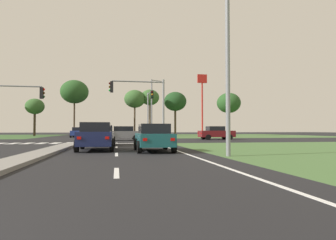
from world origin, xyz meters
TOP-DOWN VIEW (x-y plane):
  - ground_plane at (0.00, 30.00)m, footprint 200.00×200.00m
  - grass_verge_far_right at (25.50, 54.50)m, footprint 35.00×35.00m
  - median_island_near at (0.00, 11.00)m, footprint 1.20×22.00m
  - median_island_far at (0.00, 55.00)m, footprint 1.20×36.00m
  - lane_dash_near at (3.50, 5.83)m, footprint 0.14×2.00m
  - lane_dash_second at (3.50, 11.83)m, footprint 0.14×2.00m
  - lane_dash_third at (3.50, 17.83)m, footprint 0.14×2.00m
  - lane_dash_fourth at (3.50, 23.83)m, footprint 0.14×2.00m
  - edge_line_right at (6.85, 12.00)m, footprint 0.14×24.00m
  - stop_bar_near at (3.80, 23.00)m, footprint 6.40×0.50m
  - crosswalk_bar_second at (-5.25, 24.80)m, footprint 0.70×2.80m
  - crosswalk_bar_third at (-4.10, 24.80)m, footprint 0.70×2.80m
  - crosswalk_bar_fourth at (-2.95, 24.80)m, footprint 0.70×2.80m
  - crosswalk_bar_fifth at (-1.80, 24.80)m, footprint 0.70×2.80m
  - crosswalk_bar_sixth at (-0.65, 24.80)m, footprint 0.70×2.80m
  - car_grey_near at (4.12, 30.19)m, footprint 4.57×2.06m
  - car_maroon_second at (15.24, 31.22)m, footprint 4.18×2.07m
  - car_navy_third at (2.34, 14.92)m, footprint 2.03×4.29m
  - car_beige_fourth at (-2.28, 63.32)m, footprint 1.99×4.15m
  - car_white_fifth at (-2.35, 52.95)m, footprint 2.00×4.26m
  - car_teal_sixth at (5.50, 13.65)m, footprint 1.98×4.24m
  - car_blue_seventh at (-2.37, 44.91)m, footprint 2.05×4.44m
  - car_silver_eighth at (2.35, 20.19)m, footprint 2.07×4.49m
  - traffic_signal_far_right at (7.60, 34.87)m, footprint 0.32×5.00m
  - traffic_signal_near_right at (5.84, 23.40)m, footprint 4.89×0.32m
  - traffic_signal_near_left at (-5.56, 23.40)m, footprint 5.28×0.32m
  - street_lamp_near at (8.48, 10.19)m, footprint 1.24×1.64m
  - street_lamp_third at (8.57, 39.27)m, footprint 1.99×1.08m
  - pedestrian_at_median at (-0.18, 43.32)m, footprint 0.34×0.34m
  - fastfood_pole_sign at (19.24, 50.39)m, footprint 1.80×0.40m
  - treeline_second at (-12.33, 58.64)m, footprint 3.60×3.60m
  - treeline_third at (-4.45, 55.49)m, footprint 5.23×5.23m
  - treeline_fourth at (6.98, 55.52)m, footprint 4.13×4.13m
  - treeline_fifth at (10.05, 55.91)m, footprint 3.70×3.70m
  - treeline_sixth at (15.67, 58.24)m, footprint 4.74×4.74m
  - treeline_seventh at (26.87, 56.41)m, footprint 5.02×5.02m

SIDE VIEW (x-z plane):
  - ground_plane at x=0.00m, z-range 0.00..0.00m
  - grass_verge_far_right at x=25.50m, z-range 0.00..0.01m
  - lane_dash_near at x=3.50m, z-range 0.00..0.01m
  - lane_dash_second at x=3.50m, z-range 0.00..0.01m
  - lane_dash_third at x=3.50m, z-range 0.00..0.01m
  - lane_dash_fourth at x=3.50m, z-range 0.00..0.01m
  - edge_line_right at x=6.85m, z-range 0.00..0.01m
  - stop_bar_near at x=3.80m, z-range 0.00..0.01m
  - crosswalk_bar_second at x=-5.25m, z-range 0.00..0.01m
  - crosswalk_bar_third at x=-4.10m, z-range 0.00..0.01m
  - crosswalk_bar_fourth at x=-2.95m, z-range 0.00..0.01m
  - crosswalk_bar_fifth at x=-1.80m, z-range 0.00..0.01m
  - crosswalk_bar_sixth at x=-0.65m, z-range 0.00..0.01m
  - median_island_near at x=0.00m, z-range 0.00..0.14m
  - median_island_far at x=0.00m, z-range 0.00..0.14m
  - car_teal_sixth at x=5.50m, z-range 0.02..1.51m
  - car_silver_eighth at x=2.35m, z-range 0.02..1.53m
  - car_beige_fourth at x=-2.28m, z-range 0.02..1.57m
  - car_grey_near at x=4.12m, z-range 0.02..1.58m
  - car_blue_seventh at x=-2.37m, z-range 0.02..1.58m
  - car_white_fifth at x=-2.35m, z-range 0.02..1.60m
  - car_navy_third at x=2.34m, z-range 0.02..1.60m
  - car_maroon_second at x=15.24m, z-range 0.02..1.61m
  - pedestrian_at_median at x=-0.18m, z-range 0.31..1.95m
  - traffic_signal_near_left at x=-5.56m, z-range 1.01..6.02m
  - traffic_signal_near_right at x=5.84m, z-range 1.08..6.76m
  - traffic_signal_far_right at x=7.60m, z-range 1.15..7.26m
  - street_lamp_third at x=8.57m, z-range 0.52..8.91m
  - street_lamp_near at x=8.48m, z-range 0.52..10.75m
  - treeline_second at x=-12.33m, z-range 2.05..9.35m
  - treeline_seventh at x=26.87m, z-range 2.35..11.35m
  - treeline_sixth at x=15.67m, z-range 2.53..11.71m
  - treeline_fourth at x=6.98m, z-range 2.71..11.75m
  - treeline_fifth at x=10.05m, z-range 2.98..12.21m
  - treeline_third at x=-4.45m, z-range 3.07..13.72m
  - fastfood_pole_sign at x=19.24m, z-range 2.65..14.21m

